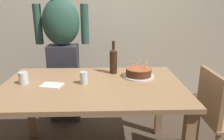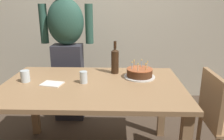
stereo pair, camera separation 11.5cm
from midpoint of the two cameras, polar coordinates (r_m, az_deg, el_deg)
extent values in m
cube|color=beige|center=(3.30, -4.87, 15.30)|extent=(5.20, 0.10, 2.60)
cube|color=#A37A51|center=(1.87, -6.70, -4.13)|extent=(1.50, 0.96, 0.03)
cube|color=#A37A51|center=(2.54, -21.32, -8.52)|extent=(0.07, 0.07, 0.70)
cube|color=#A37A51|center=(2.45, 10.66, -8.51)|extent=(0.07, 0.07, 0.70)
cylinder|color=white|center=(2.04, 5.14, -1.61)|extent=(0.28, 0.28, 0.01)
cylinder|color=#512D19|center=(2.03, 5.17, -0.58)|extent=(0.23, 0.23, 0.06)
cylinder|color=#B75B33|center=(2.02, 5.20, 0.38)|extent=(0.23, 0.23, 0.01)
cylinder|color=#EAB266|center=(2.05, 3.73, 1.60)|extent=(0.01, 0.01, 0.05)
sphere|color=#F9C64C|center=(2.05, 3.75, 2.53)|extent=(0.01, 0.01, 0.01)
cylinder|color=#93B7DB|center=(1.99, 3.28, 1.08)|extent=(0.01, 0.01, 0.05)
sphere|color=#F9C64C|center=(1.98, 3.30, 2.04)|extent=(0.01, 0.01, 0.01)
cylinder|color=beige|center=(1.94, 4.82, 0.66)|extent=(0.01, 0.01, 0.05)
sphere|color=#F9C64C|center=(1.93, 4.84, 1.64)|extent=(0.01, 0.01, 0.01)
cylinder|color=#EAB266|center=(1.97, 6.78, 0.80)|extent=(0.01, 0.01, 0.05)
sphere|color=#F9C64C|center=(1.96, 6.81, 1.77)|extent=(0.01, 0.01, 0.01)
cylinder|color=beige|center=(2.03, 7.12, 1.34)|extent=(0.01, 0.01, 0.05)
sphere|color=#F9C64C|center=(2.02, 7.15, 2.27)|extent=(0.01, 0.01, 0.01)
cylinder|color=#93B7DB|center=(2.08, 5.60, 1.72)|extent=(0.01, 0.01, 0.05)
sphere|color=#F9C64C|center=(2.07, 5.63, 2.64)|extent=(0.01, 0.01, 0.01)
cylinder|color=silver|center=(2.02, -23.18, -1.89)|extent=(0.08, 0.08, 0.10)
cylinder|color=silver|center=(1.88, -8.97, -2.00)|extent=(0.06, 0.06, 0.10)
cylinder|color=#382314|center=(2.11, -1.20, 1.98)|extent=(0.07, 0.07, 0.21)
cone|color=#382314|center=(2.09, -1.22, 5.14)|extent=(0.07, 0.07, 0.03)
cylinder|color=#382314|center=(2.08, -1.23, 6.43)|extent=(0.03, 0.03, 0.07)
cube|color=white|center=(1.90, -16.79, -3.74)|extent=(0.19, 0.16, 0.01)
cube|color=#33333D|center=(2.75, -13.12, -3.33)|extent=(0.34, 0.23, 0.92)
ellipsoid|color=#2D5647|center=(2.59, -14.19, 11.76)|extent=(0.41, 0.27, 0.52)
cylinder|color=#2D5647|center=(2.59, -8.26, 11.49)|extent=(0.09, 0.09, 0.44)
cylinder|color=#2D5647|center=(2.69, -19.54, 10.92)|extent=(0.09, 0.09, 0.44)
cube|color=#A37A51|center=(1.94, 22.23, -6.20)|extent=(0.04, 0.40, 0.40)
cylinder|color=#A37A51|center=(2.29, 19.36, -14.79)|extent=(0.04, 0.04, 0.45)
camera|label=1|loc=(0.06, -91.74, -0.53)|focal=35.88mm
camera|label=2|loc=(0.06, 88.26, 0.53)|focal=35.88mm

